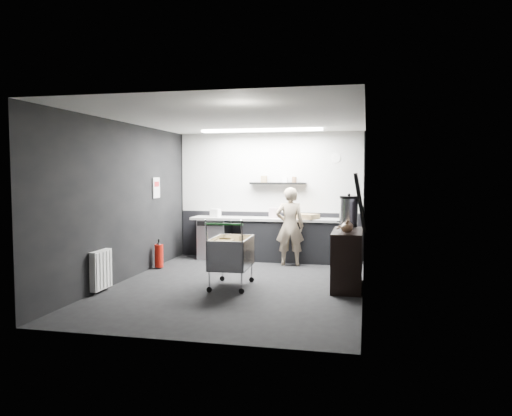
# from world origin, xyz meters

# --- Properties ---
(floor) EXTENTS (5.50, 5.50, 0.00)m
(floor) POSITION_xyz_m (0.00, 0.00, 0.00)
(floor) COLOR black
(floor) RESTS_ON ground
(ceiling) EXTENTS (5.50, 5.50, 0.00)m
(ceiling) POSITION_xyz_m (0.00, 0.00, 2.70)
(ceiling) COLOR silver
(ceiling) RESTS_ON wall_back
(wall_back) EXTENTS (5.50, 0.00, 5.50)m
(wall_back) POSITION_xyz_m (0.00, 2.75, 1.35)
(wall_back) COLOR black
(wall_back) RESTS_ON floor
(wall_front) EXTENTS (5.50, 0.00, 5.50)m
(wall_front) POSITION_xyz_m (0.00, -2.75, 1.35)
(wall_front) COLOR black
(wall_front) RESTS_ON floor
(wall_left) EXTENTS (0.00, 5.50, 5.50)m
(wall_left) POSITION_xyz_m (-2.00, 0.00, 1.35)
(wall_left) COLOR black
(wall_left) RESTS_ON floor
(wall_right) EXTENTS (0.00, 5.50, 5.50)m
(wall_right) POSITION_xyz_m (2.00, 0.00, 1.35)
(wall_right) COLOR black
(wall_right) RESTS_ON floor
(kitchen_wall_panel) EXTENTS (3.95, 0.02, 1.70)m
(kitchen_wall_panel) POSITION_xyz_m (0.00, 2.73, 1.85)
(kitchen_wall_panel) COLOR silver
(kitchen_wall_panel) RESTS_ON wall_back
(dado_panel) EXTENTS (3.95, 0.02, 1.00)m
(dado_panel) POSITION_xyz_m (0.00, 2.73, 0.50)
(dado_panel) COLOR black
(dado_panel) RESTS_ON wall_back
(floating_shelf) EXTENTS (1.20, 0.22, 0.04)m
(floating_shelf) POSITION_xyz_m (0.20, 2.62, 1.62)
(floating_shelf) COLOR black
(floating_shelf) RESTS_ON wall_back
(wall_clock) EXTENTS (0.20, 0.03, 0.20)m
(wall_clock) POSITION_xyz_m (1.40, 2.72, 2.15)
(wall_clock) COLOR white
(wall_clock) RESTS_ON wall_back
(poster) EXTENTS (0.02, 0.30, 0.40)m
(poster) POSITION_xyz_m (-1.98, 1.30, 1.55)
(poster) COLOR silver
(poster) RESTS_ON wall_left
(poster_red_band) EXTENTS (0.02, 0.22, 0.10)m
(poster_red_band) POSITION_xyz_m (-1.98, 1.30, 1.62)
(poster_red_band) COLOR #B3161B
(poster_red_band) RESTS_ON poster
(radiator) EXTENTS (0.10, 0.50, 0.60)m
(radiator) POSITION_xyz_m (-1.94, -0.90, 0.35)
(radiator) COLOR white
(radiator) RESTS_ON wall_left
(ceiling_strip) EXTENTS (2.40, 0.20, 0.04)m
(ceiling_strip) POSITION_xyz_m (0.00, 1.85, 2.67)
(ceiling_strip) COLOR white
(ceiling_strip) RESTS_ON ceiling
(prep_counter) EXTENTS (3.20, 0.61, 0.90)m
(prep_counter) POSITION_xyz_m (0.14, 2.42, 0.46)
(prep_counter) COLOR black
(prep_counter) RESTS_ON floor
(person) EXTENTS (0.61, 0.45, 1.56)m
(person) POSITION_xyz_m (0.56, 1.97, 0.78)
(person) COLOR beige
(person) RESTS_ON floor
(shopping_cart) EXTENTS (0.63, 1.00, 1.09)m
(shopping_cart) POSITION_xyz_m (-0.08, -0.12, 0.52)
(shopping_cart) COLOR silver
(shopping_cart) RESTS_ON floor
(sideboard) EXTENTS (0.53, 1.23, 1.84)m
(sideboard) POSITION_xyz_m (1.76, 0.28, 0.58)
(sideboard) COLOR black
(sideboard) RESTS_ON floor
(fire_extinguisher) EXTENTS (0.16, 0.16, 0.54)m
(fire_extinguisher) POSITION_xyz_m (-1.85, 1.09, 0.26)
(fire_extinguisher) COLOR #B8160C
(fire_extinguisher) RESTS_ON floor
(cardboard_box) EXTENTS (0.60, 0.54, 0.10)m
(cardboard_box) POSITION_xyz_m (0.81, 2.37, 0.95)
(cardboard_box) COLOR olive
(cardboard_box) RESTS_ON prep_counter
(pink_tub) EXTENTS (0.21, 0.21, 0.21)m
(pink_tub) POSITION_xyz_m (0.15, 2.42, 1.00)
(pink_tub) COLOR beige
(pink_tub) RESTS_ON prep_counter
(white_container) EXTENTS (0.23, 0.19, 0.17)m
(white_container) POSITION_xyz_m (-1.10, 2.37, 0.99)
(white_container) COLOR white
(white_container) RESTS_ON prep_counter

